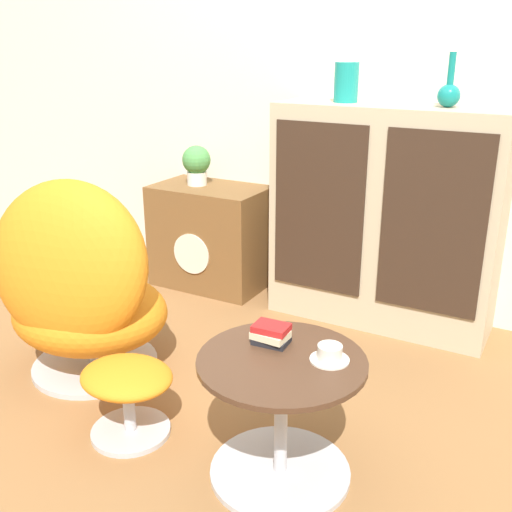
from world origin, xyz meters
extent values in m
plane|color=olive|center=(0.00, 0.00, 0.00)|extent=(12.00, 12.00, 0.00)
cube|color=silver|center=(0.00, 1.63, 1.30)|extent=(6.40, 0.06, 2.60)
cube|color=tan|center=(0.32, 1.41, 0.55)|extent=(1.10, 0.37, 1.09)
cube|color=#332319|center=(0.05, 1.22, 0.60)|extent=(0.46, 0.01, 0.83)
cube|color=#332319|center=(0.60, 1.22, 0.60)|extent=(0.46, 0.01, 0.83)
cube|color=brown|center=(-0.70, 1.40, 0.30)|extent=(0.65, 0.40, 0.59)
cylinder|color=beige|center=(-0.70, 1.20, 0.25)|extent=(0.23, 0.01, 0.23)
cylinder|color=#B7B7BC|center=(-0.62, 0.33, 0.01)|extent=(0.55, 0.55, 0.02)
cylinder|color=#B7B7BC|center=(-0.62, 0.33, 0.06)|extent=(0.06, 0.06, 0.08)
ellipsoid|color=orange|center=(-0.62, 0.33, 0.27)|extent=(0.80, 0.72, 0.32)
ellipsoid|color=orange|center=(-0.59, 0.21, 0.53)|extent=(0.76, 0.58, 0.72)
cylinder|color=#B7B7BC|center=(-0.17, 0.02, 0.01)|extent=(0.29, 0.29, 0.02)
cylinder|color=#B7B7BC|center=(-0.17, 0.02, 0.11)|extent=(0.04, 0.04, 0.17)
ellipsoid|color=orange|center=(-0.17, 0.02, 0.24)|extent=(0.35, 0.30, 0.09)
cylinder|color=#B7B7BC|center=(0.42, 0.10, 0.01)|extent=(0.47, 0.47, 0.02)
cylinder|color=#B7B7BC|center=(0.42, 0.10, 0.22)|extent=(0.04, 0.04, 0.40)
cylinder|color=#472D1E|center=(0.42, 0.10, 0.43)|extent=(0.54, 0.54, 0.02)
cylinder|color=teal|center=(0.09, 1.41, 1.18)|extent=(0.12, 0.12, 0.18)
ellipsoid|color=#147A75|center=(0.57, 1.41, 1.14)|extent=(0.10, 0.10, 0.10)
cylinder|color=#147A75|center=(0.57, 1.41, 1.26)|extent=(0.03, 0.03, 0.14)
cylinder|color=silver|center=(-0.78, 1.40, 0.63)|extent=(0.11, 0.11, 0.08)
sphere|color=#478E47|center=(-0.78, 1.40, 0.74)|extent=(0.16, 0.16, 0.16)
cylinder|color=silver|center=(0.55, 0.16, 0.44)|extent=(0.12, 0.12, 0.01)
cylinder|color=silver|center=(0.55, 0.16, 0.46)|extent=(0.08, 0.08, 0.05)
cube|color=black|center=(0.34, 0.17, 0.45)|extent=(0.12, 0.09, 0.02)
cube|color=beige|center=(0.34, 0.17, 0.47)|extent=(0.12, 0.09, 0.02)
cube|color=red|center=(0.34, 0.17, 0.49)|extent=(0.12, 0.09, 0.02)
camera|label=1|loc=(1.14, -1.38, 1.37)|focal=42.00mm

